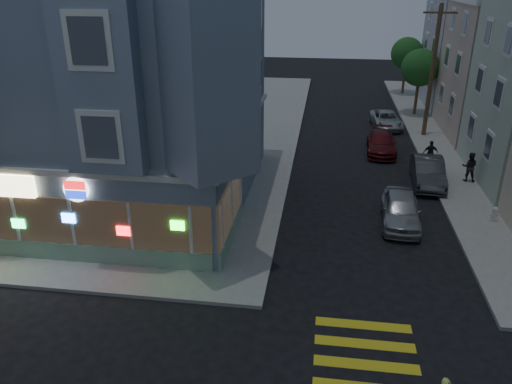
% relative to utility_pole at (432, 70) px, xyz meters
% --- Properties ---
extents(ground, '(120.00, 120.00, 0.00)m').
position_rel_utility_pole_xyz_m(ground, '(-12.00, -24.00, -4.80)').
color(ground, black).
rests_on(ground, ground).
extents(sidewalk_nw, '(33.00, 42.00, 0.15)m').
position_rel_utility_pole_xyz_m(sidewalk_nw, '(-25.50, -1.00, -4.72)').
color(sidewalk_nw, gray).
rests_on(sidewalk_nw, ground).
extents(corner_building, '(14.60, 14.60, 11.40)m').
position_rel_utility_pole_xyz_m(corner_building, '(-18.00, -13.02, 1.02)').
color(corner_building, slate).
rests_on(corner_building, sidewalk_nw).
extents(row_house_d, '(12.00, 8.60, 10.50)m').
position_rel_utility_pole_xyz_m(row_house_d, '(7.50, 10.00, 0.60)').
color(row_house_d, '#A39FAF').
rests_on(row_house_d, sidewalk_ne).
extents(utility_pole, '(2.20, 0.30, 9.00)m').
position_rel_utility_pole_xyz_m(utility_pole, '(0.00, 0.00, 0.00)').
color(utility_pole, '#4C3826').
rests_on(utility_pole, sidewalk_ne).
extents(street_tree_near, '(3.00, 3.00, 5.30)m').
position_rel_utility_pole_xyz_m(street_tree_near, '(0.20, 6.00, -0.86)').
color(street_tree_near, '#4C3826').
rests_on(street_tree_near, sidewalk_ne).
extents(street_tree_far, '(3.00, 3.00, 5.30)m').
position_rel_utility_pole_xyz_m(street_tree_far, '(0.20, 14.00, -0.86)').
color(street_tree_far, '#4C3826').
rests_on(street_tree_far, sidewalk_ne).
extents(pedestrian_a, '(0.93, 0.78, 1.69)m').
position_rel_utility_pole_xyz_m(pedestrian_a, '(1.00, -8.80, -3.80)').
color(pedestrian_a, black).
rests_on(pedestrian_a, sidewalk_ne).
extents(pedestrian_b, '(0.93, 0.44, 1.54)m').
position_rel_utility_pole_xyz_m(pedestrian_b, '(-0.70, -6.46, -3.88)').
color(pedestrian_b, black).
rests_on(pedestrian_b, sidewalk_ne).
extents(parked_car_a, '(2.00, 4.41, 1.47)m').
position_rel_utility_pole_xyz_m(parked_car_a, '(-3.40, -14.47, -4.06)').
color(parked_car_a, '#A0A3A7').
rests_on(parked_car_a, ground).
extents(parked_car_b, '(1.81, 4.62, 1.50)m').
position_rel_utility_pole_xyz_m(parked_car_b, '(-1.30, -9.27, -4.05)').
color(parked_car_b, '#3B3E41').
rests_on(parked_car_b, ground).
extents(parked_car_c, '(2.06, 4.65, 1.33)m').
position_rel_utility_pole_xyz_m(parked_car_c, '(-3.40, -4.07, -4.13)').
color(parked_car_c, '#591419').
rests_on(parked_car_c, ground).
extents(parked_car_d, '(2.47, 4.55, 1.21)m').
position_rel_utility_pole_xyz_m(parked_car_d, '(-2.51, 2.06, -4.19)').
color(parked_car_d, '#ADB4B8').
rests_on(parked_car_d, ground).
extents(traffic_signal, '(0.55, 0.49, 4.42)m').
position_rel_utility_pole_xyz_m(traffic_signal, '(-11.98, -19.11, -1.66)').
color(traffic_signal, black).
rests_on(traffic_signal, sidewalk_nw).
extents(fire_hydrant, '(0.43, 0.25, 0.74)m').
position_rel_utility_pole_xyz_m(fire_hydrant, '(1.00, -13.90, -4.26)').
color(fire_hydrant, silver).
rests_on(fire_hydrant, sidewalk_ne).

